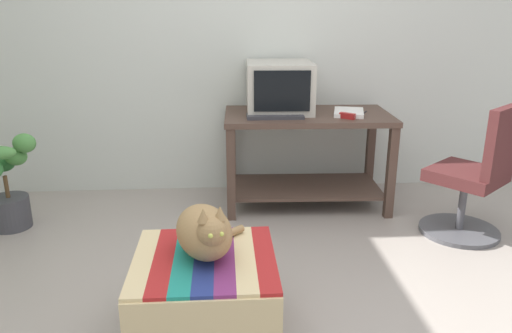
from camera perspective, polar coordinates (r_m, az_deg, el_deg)
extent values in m
cube|color=silver|center=(4.00, -0.86, 15.69)|extent=(8.00, 0.10, 2.60)
cube|color=#4C382D|center=(3.46, -2.92, -0.99)|extent=(0.06, 0.06, 0.67)
cube|color=#4C382D|center=(3.62, 15.32, -0.76)|extent=(0.06, 0.06, 0.67)
cube|color=#4C382D|center=(4.15, 13.06, 1.78)|extent=(0.06, 0.06, 0.67)
cube|color=#4C382D|center=(4.01, -2.80, 1.67)|extent=(0.06, 0.06, 0.67)
cube|color=#4C382D|center=(3.83, 5.70, -2.34)|extent=(1.13, 0.59, 0.02)
cube|color=#4C382D|center=(3.68, 5.97, 5.81)|extent=(1.24, 0.70, 0.04)
cube|color=#BCB7A8|center=(3.75, 2.65, 6.59)|extent=(0.35, 0.37, 0.02)
cube|color=#BCB7A8|center=(3.72, 2.69, 9.19)|extent=(0.50, 0.53, 0.36)
cube|color=black|center=(3.46, 3.04, 8.68)|extent=(0.39, 0.03, 0.28)
cube|color=#333338|center=(3.50, 2.21, 5.82)|extent=(0.40, 0.15, 0.02)
cube|color=white|center=(3.68, 10.66, 6.15)|extent=(0.27, 0.33, 0.03)
cube|color=#7A664C|center=(2.33, -5.82, -14.98)|extent=(0.60, 0.57, 0.39)
cube|color=beige|center=(2.25, -12.95, -10.61)|extent=(0.09, 0.61, 0.02)
cube|color=#AD2323|center=(2.24, -10.65, -10.63)|extent=(0.09, 0.61, 0.02)
cube|color=#1E897A|center=(2.23, -8.33, -10.62)|extent=(0.09, 0.61, 0.02)
cube|color=navy|center=(2.23, -5.99, -10.60)|extent=(0.09, 0.61, 0.02)
cube|color=#7A2D6B|center=(2.22, -3.64, -10.56)|extent=(0.09, 0.61, 0.02)
cube|color=beige|center=(2.23, -1.30, -10.51)|extent=(0.09, 0.61, 0.02)
cube|color=#AD2323|center=(2.23, 1.04, -10.43)|extent=(0.09, 0.61, 0.02)
ellipsoid|color=#9E7A4C|center=(2.20, -6.01, -7.50)|extent=(0.33, 0.41, 0.22)
sphere|color=#9E7A4C|center=(2.05, -5.08, -7.47)|extent=(0.13, 0.13, 0.13)
cylinder|color=#9E7A4C|center=(2.34, -4.19, -8.17)|extent=(0.24, 0.22, 0.04)
cone|color=#9E7A4C|center=(2.01, -6.12, -5.60)|extent=(0.05, 0.05, 0.06)
cone|color=#9E7A4C|center=(2.03, -4.17, -5.33)|extent=(0.05, 0.05, 0.06)
sphere|color=#C6D151|center=(1.99, -5.27, -7.97)|extent=(0.02, 0.02, 0.02)
sphere|color=#C6D151|center=(2.00, -4.00, -7.78)|extent=(0.02, 0.02, 0.02)
cylinder|color=#3D3D42|center=(3.80, -26.45, -4.75)|extent=(0.26, 0.26, 0.22)
cylinder|color=brown|center=(3.74, -26.84, -2.09)|extent=(0.03, 0.03, 0.15)
ellipsoid|color=#4C8E42|center=(3.65, -25.18, 2.46)|extent=(0.15, 0.11, 0.13)
ellipsoid|color=#4C8E42|center=(3.74, -25.97, 1.06)|extent=(0.15, 0.11, 0.13)
ellipsoid|color=#2D7033|center=(3.84, -27.30, 0.32)|extent=(0.18, 0.09, 0.12)
ellipsoid|color=#4C8E42|center=(3.53, -27.42, 1.41)|extent=(0.20, 0.10, 0.09)
cylinder|color=#4C4C51|center=(3.64, 22.34, -6.82)|extent=(0.52, 0.52, 0.03)
cylinder|color=#4C4C51|center=(3.57, 22.69, -4.12)|extent=(0.05, 0.05, 0.34)
cube|color=#471E1E|center=(3.50, 23.09, -0.93)|extent=(0.59, 0.59, 0.08)
cube|color=#471E1E|center=(3.37, 26.55, 2.52)|extent=(0.33, 0.29, 0.44)
cube|color=#A31E1E|center=(3.53, 10.50, 5.77)|extent=(0.11, 0.10, 0.04)
cylinder|color=black|center=(3.74, 12.38, 6.06)|extent=(0.07, 0.13, 0.01)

